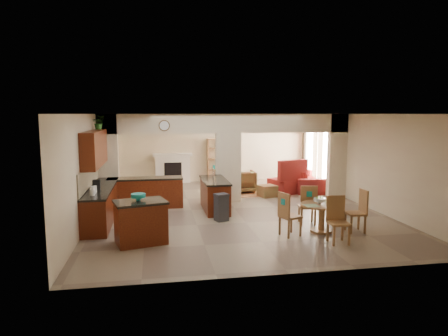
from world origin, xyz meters
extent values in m
plane|color=#7A6A54|center=(0.00, 0.00, 0.00)|extent=(10.00, 10.00, 0.00)
plane|color=white|center=(0.00, 0.00, 2.80)|extent=(10.00, 10.00, 0.00)
plane|color=beige|center=(0.00, 5.00, 1.40)|extent=(8.00, 0.00, 8.00)
plane|color=beige|center=(0.00, -5.00, 1.40)|extent=(8.00, 0.00, 8.00)
plane|color=beige|center=(-4.00, 0.00, 1.40)|extent=(0.00, 10.00, 10.00)
plane|color=beige|center=(4.00, 0.00, 1.40)|extent=(0.00, 10.00, 10.00)
cube|color=beige|center=(-3.70, 1.00, 1.40)|extent=(0.60, 0.25, 2.80)
cube|color=beige|center=(0.00, 1.00, 1.10)|extent=(0.80, 0.25, 2.20)
cube|color=beige|center=(3.70, 1.00, 1.40)|extent=(0.60, 0.25, 2.80)
cube|color=beige|center=(0.00, 1.00, 2.50)|extent=(8.00, 0.25, 0.60)
cube|color=#3B0906|center=(-3.70, -0.80, 0.43)|extent=(0.60, 3.20, 0.86)
cube|color=black|center=(-3.70, -0.80, 0.89)|extent=(0.62, 3.22, 0.05)
cube|color=tan|center=(-3.98, -0.80, 1.20)|extent=(0.02, 3.20, 0.55)
cube|color=#3B0906|center=(-2.60, 0.57, 0.43)|extent=(2.20, 0.60, 0.86)
cube|color=black|center=(-2.60, 0.57, 0.89)|extent=(2.22, 0.62, 0.05)
cube|color=#3B0906|center=(-3.82, -0.80, 1.92)|extent=(0.35, 2.40, 0.90)
cube|color=#3B0906|center=(-0.60, -0.10, 0.43)|extent=(0.65, 1.80, 0.86)
cube|color=black|center=(-0.60, -0.10, 0.89)|extent=(0.70, 1.85, 0.05)
cube|color=silver|center=(-0.60, -0.95, 0.42)|extent=(0.58, 0.04, 0.70)
cylinder|color=#533A1B|center=(-2.00, 0.85, 2.45)|extent=(0.34, 0.03, 0.34)
cube|color=brown|center=(1.20, 2.10, 0.01)|extent=(1.60, 1.30, 0.01)
cube|color=silver|center=(-1.60, 4.84, 0.55)|extent=(1.40, 0.28, 1.10)
cube|color=black|center=(-1.60, 4.70, 0.50)|extent=(0.70, 0.04, 0.70)
cube|color=silver|center=(-1.60, 4.82, 1.15)|extent=(1.60, 0.35, 0.10)
cube|color=brown|center=(0.35, 4.82, 0.90)|extent=(1.00, 0.32, 1.80)
cube|color=white|center=(3.97, 2.30, 1.20)|extent=(0.02, 0.90, 1.90)
cube|color=white|center=(3.97, 4.00, 1.20)|extent=(0.02, 0.90, 1.90)
cube|color=white|center=(3.97, 3.15, 1.05)|extent=(0.02, 0.70, 2.10)
cube|color=#451D1B|center=(3.93, 1.70, 1.20)|extent=(0.10, 0.28, 2.30)
cube|color=#451D1B|center=(3.93, 2.90, 1.20)|extent=(0.10, 0.28, 2.30)
cube|color=#451D1B|center=(3.93, 3.40, 1.20)|extent=(0.10, 0.28, 2.30)
cube|color=#451D1B|center=(3.93, 4.60, 1.20)|extent=(0.10, 0.28, 2.30)
cylinder|color=white|center=(1.50, 3.00, 2.56)|extent=(1.00, 1.00, 0.10)
cube|color=#3B0906|center=(-2.63, -2.82, 0.44)|extent=(1.18, 0.96, 0.89)
cube|color=black|center=(-2.63, -2.82, 0.91)|extent=(1.24, 1.02, 0.05)
cylinder|color=#128079|center=(-2.67, -2.75, 1.01)|extent=(0.32, 0.32, 0.15)
cube|color=#29292B|center=(-0.60, -1.31, 0.34)|extent=(0.39, 0.36, 0.67)
cylinder|color=brown|center=(1.59, -2.71, 0.66)|extent=(1.00, 1.00, 0.04)
cylinder|color=brown|center=(1.59, -2.71, 0.34)|extent=(0.15, 0.15, 0.64)
cylinder|color=brown|center=(1.59, -2.71, 0.03)|extent=(0.51, 0.51, 0.05)
cylinder|color=#6CAF25|center=(1.55, -2.65, 0.76)|extent=(0.28, 0.28, 0.15)
imported|color=maroon|center=(3.30, 2.72, 0.39)|extent=(2.82, 1.47, 0.78)
cube|color=maroon|center=(2.43, 2.15, 0.24)|extent=(1.47, 1.34, 0.48)
imported|color=maroon|center=(0.80, 2.42, 0.39)|extent=(0.84, 0.87, 0.78)
cube|color=maroon|center=(1.46, 1.50, 0.20)|extent=(0.66, 0.66, 0.39)
imported|color=#134412|center=(-3.82, 0.19, 2.56)|extent=(0.39, 0.36, 0.38)
cube|color=brown|center=(1.51, -1.97, 0.45)|extent=(0.49, 0.49, 0.05)
cube|color=brown|center=(1.71, -1.83, 0.22)|extent=(0.04, 0.04, 0.44)
cube|color=brown|center=(1.37, -1.77, 0.22)|extent=(0.04, 0.04, 0.44)
cube|color=brown|center=(1.65, -2.17, 0.22)|extent=(0.04, 0.04, 0.44)
cube|color=brown|center=(1.32, -2.11, 0.22)|extent=(0.04, 0.04, 0.44)
cube|color=brown|center=(1.48, -2.16, 0.75)|extent=(0.42, 0.11, 0.55)
cube|color=#128079|center=(1.48, -2.18, 0.82)|extent=(0.14, 0.03, 0.14)
cube|color=brown|center=(2.39, -2.83, 0.45)|extent=(0.44, 0.44, 0.05)
cube|color=brown|center=(2.23, -2.65, 0.22)|extent=(0.04, 0.04, 0.44)
cube|color=brown|center=(2.21, -2.99, 0.22)|extent=(0.04, 0.04, 0.44)
cube|color=brown|center=(2.56, -2.67, 0.22)|extent=(0.04, 0.04, 0.44)
cube|color=brown|center=(2.55, -3.01, 0.22)|extent=(0.04, 0.04, 0.44)
cube|color=brown|center=(2.58, -2.84, 0.75)|extent=(0.06, 0.42, 0.55)
cube|color=#128079|center=(2.60, -2.84, 0.82)|extent=(0.02, 0.14, 0.14)
cube|color=brown|center=(1.61, -3.57, 0.45)|extent=(0.43, 0.43, 0.05)
cube|color=brown|center=(1.43, -3.73, 0.22)|extent=(0.04, 0.04, 0.44)
cube|color=brown|center=(1.77, -3.74, 0.22)|extent=(0.04, 0.04, 0.44)
cube|color=brown|center=(1.44, -3.39, 0.22)|extent=(0.04, 0.04, 0.44)
cube|color=brown|center=(1.78, -3.40, 0.22)|extent=(0.04, 0.04, 0.44)
cube|color=brown|center=(1.61, -3.38, 0.75)|extent=(0.42, 0.05, 0.55)
cube|color=#128079|center=(1.61, -3.35, 0.82)|extent=(0.14, 0.01, 0.14)
cube|color=brown|center=(0.76, -2.85, 0.45)|extent=(0.53, 0.53, 0.05)
cube|color=brown|center=(0.97, -2.95, 0.22)|extent=(0.04, 0.04, 0.44)
cube|color=brown|center=(0.86, -2.63, 0.22)|extent=(0.04, 0.04, 0.44)
cube|color=brown|center=(0.65, -3.06, 0.22)|extent=(0.04, 0.04, 0.44)
cube|color=brown|center=(0.54, -2.74, 0.22)|extent=(0.04, 0.04, 0.44)
cube|color=brown|center=(0.58, -2.91, 0.75)|extent=(0.17, 0.41, 0.55)
cube|color=#128079|center=(0.55, -2.92, 0.82)|extent=(0.05, 0.14, 0.14)
camera|label=1|loc=(-2.27, -11.43, 2.80)|focal=32.00mm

